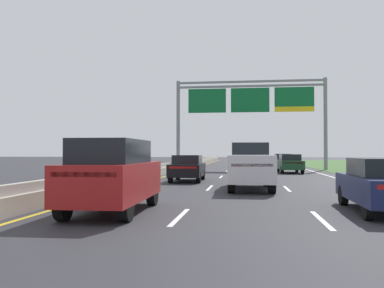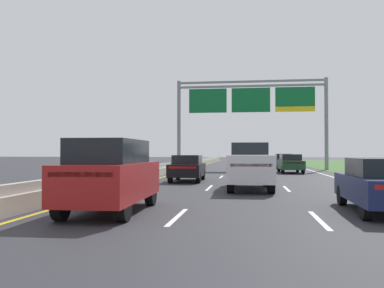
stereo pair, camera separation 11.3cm
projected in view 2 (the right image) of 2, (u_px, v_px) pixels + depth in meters
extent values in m
plane|color=#2B2B30|center=(248.00, 172.00, 34.98)|extent=(220.00, 220.00, 0.00)
cube|color=white|center=(177.00, 217.00, 10.97)|extent=(0.14, 3.00, 0.01)
cube|color=white|center=(209.00, 188.00, 19.89)|extent=(0.14, 3.00, 0.01)
cube|color=white|center=(221.00, 177.00, 28.80)|extent=(0.14, 3.00, 0.01)
cube|color=white|center=(228.00, 171.00, 37.71)|extent=(0.14, 3.00, 0.01)
cube|color=white|center=(232.00, 167.00, 46.62)|extent=(0.14, 3.00, 0.01)
cube|color=white|center=(234.00, 165.00, 55.54)|extent=(0.14, 3.00, 0.01)
cube|color=white|center=(236.00, 163.00, 64.45)|extent=(0.14, 3.00, 0.01)
cube|color=white|center=(238.00, 162.00, 73.36)|extent=(0.14, 3.00, 0.01)
cube|color=white|center=(239.00, 161.00, 82.27)|extent=(0.14, 3.00, 0.01)
cube|color=white|center=(319.00, 220.00, 10.46)|extent=(0.14, 3.00, 0.01)
cube|color=white|center=(287.00, 189.00, 19.38)|extent=(0.14, 3.00, 0.01)
cube|color=white|center=(275.00, 177.00, 28.29)|extent=(0.14, 3.00, 0.01)
cube|color=white|center=(268.00, 171.00, 37.20)|extent=(0.14, 3.00, 0.01)
cube|color=white|center=(264.00, 168.00, 46.12)|extent=(0.14, 3.00, 0.01)
cube|color=white|center=(262.00, 165.00, 55.03)|extent=(0.14, 3.00, 0.01)
cube|color=white|center=(260.00, 163.00, 63.94)|extent=(0.14, 3.00, 0.01)
cube|color=white|center=(259.00, 162.00, 72.85)|extent=(0.14, 3.00, 0.01)
cube|color=white|center=(257.00, 161.00, 81.77)|extent=(0.14, 3.00, 0.01)
cube|color=white|center=(319.00, 173.00, 34.17)|extent=(0.16, 106.00, 0.01)
cube|color=gold|center=(180.00, 172.00, 35.79)|extent=(0.16, 106.00, 0.01)
cube|color=#A8A399|center=(172.00, 169.00, 35.89)|extent=(0.60, 110.00, 0.55)
cube|color=#A8A399|center=(172.00, 164.00, 35.90)|extent=(0.25, 110.00, 0.30)
cylinder|color=gray|center=(179.00, 125.00, 41.96)|extent=(0.36, 0.36, 9.10)
cylinder|color=gray|center=(326.00, 124.00, 39.94)|extent=(0.36, 0.36, 9.10)
cube|color=gray|center=(251.00, 82.00, 41.03)|extent=(14.70, 0.24, 0.20)
cube|color=gray|center=(251.00, 86.00, 41.02)|extent=(14.70, 0.24, 0.20)
cube|color=#0C602D|center=(208.00, 101.00, 41.41)|extent=(3.83, 0.12, 2.44)
cube|color=#0C602D|center=(251.00, 100.00, 40.82)|extent=(3.83, 0.12, 2.44)
cube|color=#0C602D|center=(295.00, 97.00, 40.23)|extent=(3.83, 0.12, 1.94)
cube|color=yellow|center=(295.00, 109.00, 40.20)|extent=(3.83, 0.12, 0.50)
cube|color=silver|center=(250.00, 170.00, 19.06)|extent=(2.08, 5.43, 1.00)
cube|color=black|center=(250.00, 151.00, 19.92)|extent=(1.75, 1.92, 0.78)
cube|color=#B21414|center=(251.00, 165.00, 16.43)|extent=(1.68, 0.10, 0.12)
cube|color=silver|center=(251.00, 157.00, 17.36)|extent=(2.03, 1.97, 0.20)
cylinder|color=black|center=(233.00, 178.00, 20.98)|extent=(0.31, 0.84, 0.84)
cylinder|color=black|center=(266.00, 178.00, 20.77)|extent=(0.31, 0.84, 0.84)
cylinder|color=black|center=(231.00, 183.00, 17.34)|extent=(0.31, 0.84, 0.84)
cylinder|color=black|center=(271.00, 184.00, 17.13)|extent=(0.31, 0.84, 0.84)
cube|color=#161E47|center=(381.00, 189.00, 11.78)|extent=(1.92, 4.44, 0.72)
cube|color=black|center=(381.00, 167.00, 11.75)|extent=(1.62, 2.34, 0.52)
cylinder|color=black|center=(342.00, 195.00, 13.38)|extent=(0.24, 0.66, 0.66)
cylinder|color=black|center=(366.00, 207.00, 10.43)|extent=(0.24, 0.66, 0.66)
cube|color=black|center=(188.00, 170.00, 24.41)|extent=(1.92, 4.44, 0.72)
cube|color=black|center=(187.00, 159.00, 24.37)|extent=(1.62, 2.34, 0.52)
cube|color=#B21414|center=(183.00, 167.00, 22.27)|extent=(1.53, 0.12, 0.12)
cylinder|color=black|center=(178.00, 174.00, 25.98)|extent=(0.24, 0.66, 0.66)
cylinder|color=black|center=(203.00, 174.00, 25.80)|extent=(0.24, 0.66, 0.66)
cylinder|color=black|center=(170.00, 177.00, 23.01)|extent=(0.24, 0.66, 0.66)
cylinder|color=black|center=(198.00, 177.00, 22.82)|extent=(0.24, 0.66, 0.66)
cube|color=#193D23|center=(290.00, 165.00, 34.20)|extent=(1.94, 4.45, 0.72)
cube|color=black|center=(290.00, 157.00, 34.16)|extent=(1.63, 2.34, 0.52)
cube|color=#B21414|center=(294.00, 163.00, 32.06)|extent=(1.53, 0.12, 0.12)
cylinder|color=black|center=(279.00, 168.00, 35.76)|extent=(0.24, 0.67, 0.66)
cylinder|color=black|center=(297.00, 168.00, 35.59)|extent=(0.24, 0.67, 0.66)
cylinder|color=black|center=(283.00, 170.00, 32.79)|extent=(0.24, 0.67, 0.66)
cylinder|color=black|center=(303.00, 170.00, 32.62)|extent=(0.24, 0.67, 0.66)
cube|color=maroon|center=(111.00, 181.00, 11.86)|extent=(2.01, 4.74, 1.05)
cube|color=black|center=(110.00, 151.00, 11.73)|extent=(1.70, 3.04, 0.68)
cube|color=#B21414|center=(81.00, 175.00, 9.57)|extent=(1.60, 0.12, 0.12)
cylinder|color=black|center=(102.00, 193.00, 13.53)|extent=(0.28, 0.77, 0.76)
cylinder|color=black|center=(151.00, 194.00, 13.34)|extent=(0.28, 0.77, 0.76)
cylinder|color=black|center=(61.00, 206.00, 10.36)|extent=(0.28, 0.77, 0.76)
cylinder|color=black|center=(123.00, 207.00, 10.17)|extent=(0.28, 0.77, 0.76)
cube|color=navy|center=(283.00, 162.00, 43.56)|extent=(1.87, 4.42, 0.72)
cube|color=black|center=(283.00, 156.00, 43.52)|extent=(1.59, 2.32, 0.52)
cube|color=#B21414|center=(285.00, 160.00, 41.42)|extent=(1.53, 0.10, 0.12)
cylinder|color=black|center=(275.00, 165.00, 45.14)|extent=(0.23, 0.66, 0.66)
cylinder|color=black|center=(289.00, 165.00, 44.94)|extent=(0.23, 0.66, 0.66)
cylinder|color=black|center=(277.00, 166.00, 42.17)|extent=(0.23, 0.66, 0.66)
cylinder|color=black|center=(293.00, 166.00, 41.97)|extent=(0.23, 0.66, 0.66)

